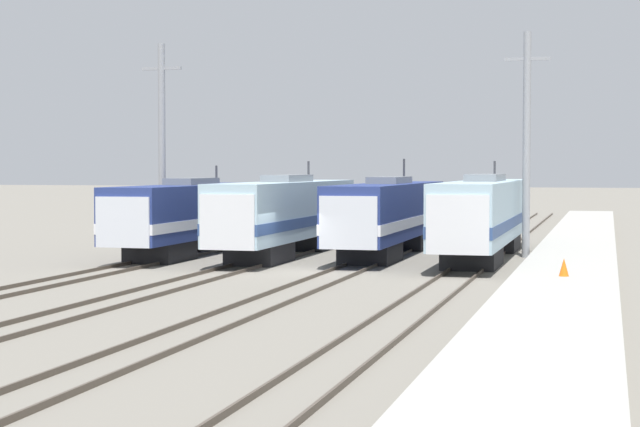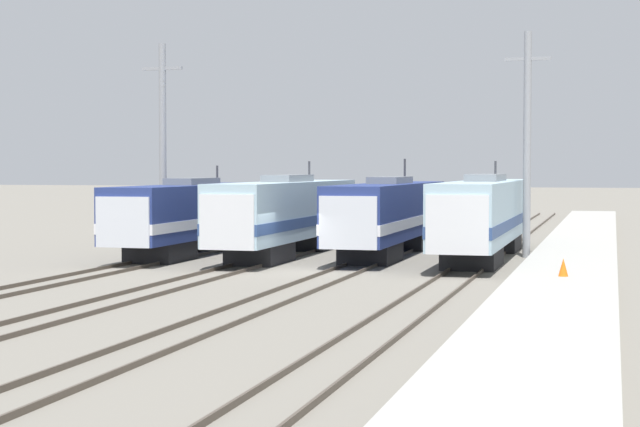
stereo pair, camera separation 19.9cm
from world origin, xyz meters
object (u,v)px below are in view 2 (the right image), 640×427
locomotive_center_left (285,214)px  catenary_tower_right (527,142)px  locomotive_far_left (189,215)px  catenary_tower_left (163,144)px  locomotive_center_right (388,215)px  traffic_cone (563,267)px  locomotive_far_right (485,215)px

locomotive_center_left → catenary_tower_right: size_ratio=1.60×
locomotive_far_left → catenary_tower_left: bearing=131.4°
locomotive_far_left → locomotive_center_right: locomotive_center_right is taller
locomotive_center_left → traffic_cone: bearing=-35.5°
locomotive_center_left → locomotive_center_right: (4.95, 1.71, -0.05)m
locomotive_center_right → locomotive_far_right: bearing=-5.8°
traffic_cone → locomotive_far_left: bearing=153.7°
catenary_tower_right → traffic_cone: 13.84m
locomotive_center_right → catenary_tower_right: catenary_tower_right is taller
traffic_cone → locomotive_center_right: bearing=128.0°
locomotive_far_right → traffic_cone: (4.31, -11.35, -1.43)m
locomotive_center_right → locomotive_far_right: size_ratio=0.90×
locomotive_center_left → catenary_tower_right: bearing=12.1°
traffic_cone → catenary_tower_right: bearing=100.6°
locomotive_far_right → locomotive_center_left: bearing=-173.0°
locomotive_center_left → catenary_tower_right: catenary_tower_right is taller
locomotive_far_right → catenary_tower_right: catenary_tower_right is taller
locomotive_center_left → locomotive_center_right: locomotive_center_right is taller
locomotive_center_right → catenary_tower_left: (-12.74, 0.82, 3.68)m
locomotive_far_left → locomotive_center_left: (4.95, 0.69, 0.08)m
locomotive_center_right → locomotive_center_left: bearing=-160.9°
locomotive_far_right → traffic_cone: bearing=-69.2°
locomotive_far_left → catenary_tower_left: catenary_tower_left is taller
traffic_cone → locomotive_center_left: bearing=144.5°
catenary_tower_right → traffic_cone: bearing=-79.4°
catenary_tower_left → locomotive_far_left: bearing=-48.6°
locomotive_center_left → catenary_tower_right: 12.64m
locomotive_center_right → traffic_cone: (9.26, -11.85, -1.37)m
catenary_tower_left → catenary_tower_right: size_ratio=1.00×
catenary_tower_right → traffic_cone: (2.37, -12.67, -5.05)m
locomotive_center_left → locomotive_far_right: bearing=7.0°
locomotive_far_left → locomotive_far_right: size_ratio=0.81×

